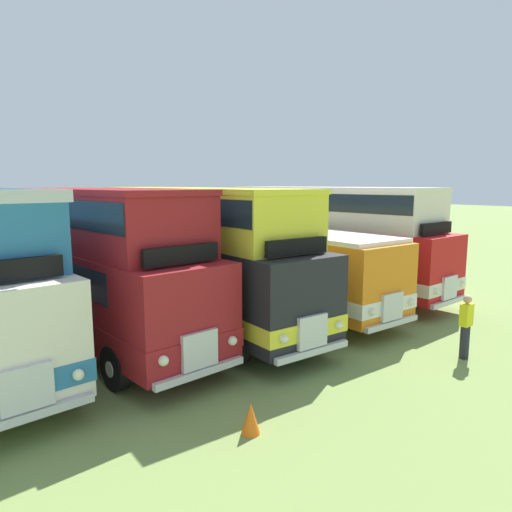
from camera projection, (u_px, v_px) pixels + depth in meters
name	position (u px, v px, depth m)	size (l,w,h in m)	color
ground_plane	(38.00, 352.00, 12.93)	(200.00, 200.00, 0.00)	#7A934C
bus_fifth_in_row	(97.00, 259.00, 13.41)	(3.09, 9.99, 4.49)	maroon
bus_sixth_in_row	(196.00, 249.00, 15.54)	(3.15, 11.33, 4.49)	black
bus_seventh_in_row	(274.00, 260.00, 17.66)	(2.96, 10.91, 2.99)	orange
bus_eighth_in_row	(328.00, 235.00, 19.89)	(2.78, 10.83, 4.49)	red
cone_near_end	(251.00, 418.00, 8.67)	(0.36, 0.36, 0.60)	orange
marshal_person	(466.00, 326.00, 12.34)	(0.36, 0.24, 1.73)	#23232D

